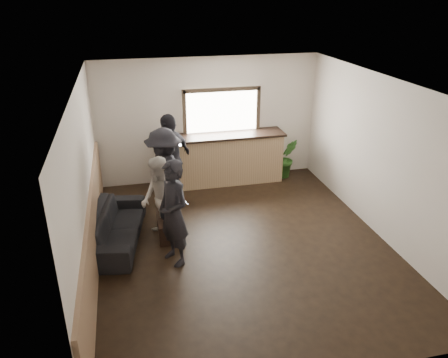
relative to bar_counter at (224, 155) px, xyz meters
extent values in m
cube|color=black|center=(-0.30, -2.70, -0.64)|extent=(5.00, 6.00, 0.01)
cube|color=silver|center=(-0.30, -2.70, 2.16)|extent=(5.00, 6.00, 0.01)
cube|color=beige|center=(-0.30, 0.30, 0.76)|extent=(5.00, 0.01, 2.80)
cube|color=beige|center=(-0.30, -5.70, 0.76)|extent=(5.00, 0.01, 2.80)
cube|color=beige|center=(-2.80, -2.70, 0.76)|extent=(0.01, 6.00, 2.80)
cube|color=beige|center=(2.20, -2.70, 0.76)|extent=(0.01, 6.00, 2.80)
cube|color=#997456|center=(-2.77, -2.70, -0.09)|extent=(0.06, 5.90, 1.10)
cube|color=tan|center=(0.00, -0.02, -0.09)|extent=(2.60, 0.60, 1.10)
cube|color=black|center=(0.00, -0.02, 0.48)|extent=(2.70, 0.68, 0.05)
cube|color=white|center=(0.00, 0.26, 0.96)|extent=(1.60, 0.06, 0.90)
cube|color=#3F3326|center=(0.00, 0.23, 1.45)|extent=(1.72, 0.08, 0.08)
cube|color=#3F3326|center=(-0.84, 0.23, 0.96)|extent=(0.08, 0.08, 1.06)
cube|color=#3F3326|center=(0.84, 0.23, 0.96)|extent=(0.08, 0.08, 1.06)
imported|color=black|center=(-2.45, -2.11, -0.34)|extent=(1.15, 2.15, 0.60)
cube|color=black|center=(-1.49, -2.08, -0.46)|extent=(0.47, 0.83, 0.36)
imported|color=silver|center=(-1.61, -1.87, -0.23)|extent=(0.17, 0.17, 0.10)
imported|color=silver|center=(-1.40, -2.26, -0.23)|extent=(0.14, 0.14, 0.10)
imported|color=#2D6623|center=(1.48, -0.05, -0.17)|extent=(0.52, 0.42, 0.94)
imported|color=black|center=(-1.51, -2.94, 0.24)|extent=(0.67, 0.77, 1.77)
cube|color=black|center=(-1.31, -2.84, 0.38)|extent=(0.11, 0.11, 0.12)
cube|color=silver|center=(-1.31, -2.85, 0.39)|extent=(0.10, 0.09, 0.11)
imported|color=#BDB3AA|center=(-1.66, -2.23, 0.14)|extent=(0.75, 0.87, 1.56)
cube|color=black|center=(-1.45, -2.18, 0.33)|extent=(0.11, 0.09, 0.12)
cube|color=silver|center=(-1.45, -2.19, 0.33)|extent=(0.09, 0.08, 0.11)
imported|color=black|center=(-1.49, -1.51, 0.28)|extent=(0.88, 1.29, 1.83)
cube|color=black|center=(-1.27, -1.55, 0.49)|extent=(0.10, 0.09, 0.12)
cube|color=silver|center=(-1.27, -1.56, 0.49)|extent=(0.09, 0.08, 0.11)
imported|color=black|center=(-1.29, -0.82, 0.32)|extent=(1.13, 1.12, 1.91)
cube|color=black|center=(-1.13, -0.98, 0.72)|extent=(0.12, 0.12, 0.12)
cube|color=silver|center=(-1.13, -0.99, 0.72)|extent=(0.10, 0.10, 0.11)
camera|label=1|loc=(-2.10, -9.02, 3.52)|focal=35.00mm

